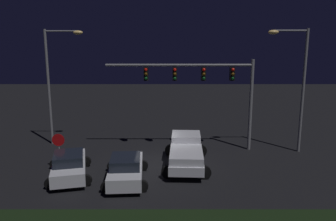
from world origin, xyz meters
TOP-DOWN VIEW (x-y plane):
  - ground_plane at (0.00, 0.00)m, footprint 80.00×80.00m
  - pickup_truck at (1.94, -0.54)m, footprint 3.04×5.49m
  - car_sedan at (-4.89, -2.44)m, footprint 3.13×4.70m
  - car_sedan_far at (-1.55, -3.00)m, footprint 2.66×4.50m
  - traffic_signal_gantry at (3.31, 2.70)m, footprint 10.32×0.56m
  - street_lamp_left at (-7.50, 4.09)m, footprint 2.84×0.44m
  - street_lamp_right at (9.58, 2.24)m, footprint 2.74×0.44m
  - stop_sign at (-5.87, -1.10)m, footprint 0.76×0.08m

SIDE VIEW (x-z plane):
  - ground_plane at x=0.00m, z-range 0.00..0.00m
  - car_sedan at x=-4.89m, z-range -0.02..1.49m
  - car_sedan_far at x=-1.55m, z-range -0.02..1.49m
  - pickup_truck at x=1.94m, z-range 0.10..1.90m
  - stop_sign at x=-5.87m, z-range 0.45..2.68m
  - traffic_signal_gantry at x=3.31m, z-range 1.78..8.28m
  - street_lamp_right at x=9.58m, z-range 1.09..9.65m
  - street_lamp_left at x=-7.50m, z-range 1.10..9.67m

